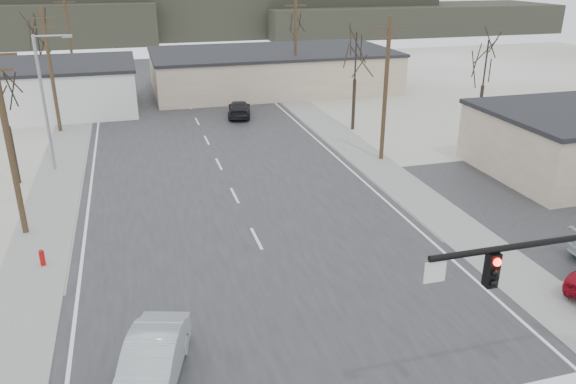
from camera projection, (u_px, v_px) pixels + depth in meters
name	position (u px, v px, depth m)	size (l,w,h in m)	color
ground	(302.00, 330.00, 21.66)	(140.00, 140.00, 0.00)	white
main_road	(232.00, 190.00, 35.02)	(18.00, 110.00, 0.05)	#28272A
cross_road	(302.00, 329.00, 21.65)	(90.00, 10.00, 0.04)	#28272A
sidewalk_left	(59.00, 179.00, 36.82)	(3.00, 90.00, 0.06)	gray
sidewalk_right	(359.00, 152.00, 42.14)	(3.00, 90.00, 0.06)	gray
fire_hydrant	(42.00, 258.00, 26.06)	(0.24, 0.24, 0.87)	#A50C0C
building_left_far	(14.00, 89.00, 52.45)	(22.30, 12.30, 4.50)	silver
building_right_far	(272.00, 70.00, 62.58)	(26.30, 14.30, 4.30)	#C6B297
upole_left_b	(7.00, 137.00, 27.50)	(2.20, 0.30, 10.00)	#4A3822
upole_left_c	(51.00, 69.00, 45.33)	(2.20, 0.30, 10.00)	#4A3822
upole_left_d	(70.00, 39.00, 63.16)	(2.20, 0.30, 10.00)	#4A3822
upole_right_a	(386.00, 87.00, 38.62)	(2.20, 0.30, 10.00)	#4A3822
upole_right_b	(295.00, 46.00, 58.24)	(2.20, 0.30, 10.00)	#4A3822
streetlight_main	(46.00, 96.00, 36.64)	(2.40, 0.25, 9.00)	gray
tree_left_near	(4.00, 103.00, 34.25)	(3.30, 3.30, 7.35)	black
tree_right_mid	(356.00, 59.00, 45.74)	(3.74, 3.74, 8.33)	black
tree_left_far	(37.00, 37.00, 56.78)	(3.96, 3.96, 8.82)	black
tree_right_far	(295.00, 29.00, 69.68)	(3.52, 3.52, 7.84)	black
tree_lot	(485.00, 66.00, 44.69)	(3.52, 3.52, 7.84)	black
hill_center	(231.00, 12.00, 109.31)	(80.00, 18.00, 9.00)	#333026
hill_right	(408.00, 19.00, 113.41)	(60.00, 18.00, 5.50)	#333026
sedan_crossing	(152.00, 362.00, 18.57)	(1.74, 4.98, 1.64)	#989DA2
car_far_a	(239.00, 109.00, 51.53)	(2.00, 4.93, 1.43)	black
car_far_b	(175.00, 66.00, 72.81)	(1.81, 4.49, 1.53)	black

